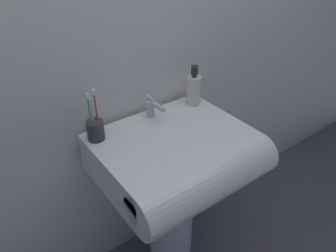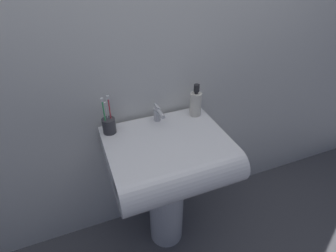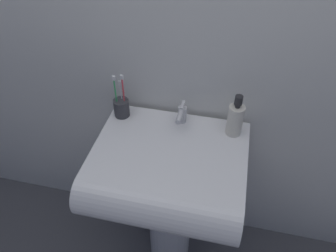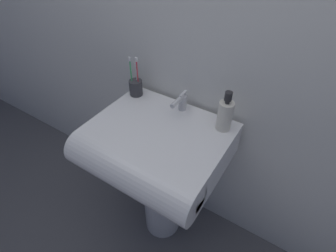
{
  "view_description": "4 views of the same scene",
  "coord_description": "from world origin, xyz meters",
  "views": [
    {
      "loc": [
        -0.67,
        -0.88,
        1.59
      ],
      "look_at": [
        -0.02,
        -0.01,
        0.89
      ],
      "focal_mm": 35.0,
      "sensor_mm": 36.0,
      "label": 1
    },
    {
      "loc": [
        -0.39,
        -1.01,
        1.65
      ],
      "look_at": [
        0.01,
        -0.0,
        0.9
      ],
      "focal_mm": 28.0,
      "sensor_mm": 36.0,
      "label": 2
    },
    {
      "loc": [
        0.2,
        -0.91,
        1.79
      ],
      "look_at": [
        -0.01,
        0.02,
        0.93
      ],
      "focal_mm": 35.0,
      "sensor_mm": 36.0,
      "label": 3
    },
    {
      "loc": [
        0.52,
        -0.74,
        1.61
      ],
      "look_at": [
        0.04,
        0.01,
        0.85
      ],
      "focal_mm": 28.0,
      "sensor_mm": 36.0,
      "label": 4
    }
  ],
  "objects": [
    {
      "name": "ground_plane",
      "position": [
        0.0,
        0.0,
        0.0
      ],
      "size": [
        6.0,
        6.0,
        0.0
      ],
      "primitive_type": "plane",
      "color": "#4C4C51",
      "rests_on": "ground"
    },
    {
      "name": "wall_back",
      "position": [
        0.0,
        0.27,
        1.2
      ],
      "size": [
        5.0,
        0.05,
        2.4
      ],
      "primitive_type": "cube",
      "color": "silver",
      "rests_on": "ground"
    },
    {
      "name": "sink_pedestal",
      "position": [
        0.0,
        0.0,
        0.33
      ],
      "size": [
        0.22,
        0.22,
        0.66
      ],
      "primitive_type": "cylinder",
      "color": "white",
      "rests_on": "ground"
    },
    {
      "name": "sink_basin",
      "position": [
        0.0,
        -0.06,
        0.74
      ],
      "size": [
        0.63,
        0.54,
        0.17
      ],
      "color": "white",
      "rests_on": "sink_pedestal"
    },
    {
      "name": "faucet",
      "position": [
        0.01,
        0.16,
        0.88
      ],
      "size": [
        0.04,
        0.13,
        0.1
      ],
      "color": "silver",
      "rests_on": "sink_basin"
    },
    {
      "name": "toothbrush_cup",
      "position": [
        -0.26,
        0.16,
        0.88
      ],
      "size": [
        0.07,
        0.07,
        0.21
      ],
      "color": "#38383D",
      "rests_on": "sink_basin"
    },
    {
      "name": "soap_bottle",
      "position": [
        0.24,
        0.15,
        0.91
      ],
      "size": [
        0.07,
        0.07,
        0.19
      ],
      "color": "silver",
      "rests_on": "sink_basin"
    }
  ]
}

